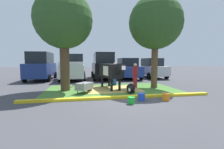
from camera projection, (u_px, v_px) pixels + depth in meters
ground_plane at (128, 98)px, 7.25m from camera, size 80.00×80.00×0.00m
grass_island at (112, 89)px, 9.47m from camera, size 7.84×4.26×0.02m
curb_yellow at (121, 97)px, 7.23m from camera, size 9.04×0.24×0.12m
hay_bedding at (113, 89)px, 9.48m from camera, size 3.29×2.52×0.04m
shade_tree_left at (64, 21)px, 8.79m from camera, size 3.29×3.29×5.73m
shade_tree_right at (155, 23)px, 9.73m from camera, size 3.33×3.33×5.80m
cow_holstein at (111, 71)px, 9.46m from camera, size 1.13×3.10×1.60m
calf_lying at (131, 88)px, 8.68m from camera, size 0.88×1.32×0.48m
person_handler at (135, 75)px, 9.94m from camera, size 0.34×0.53×1.61m
person_visitor_near at (115, 73)px, 11.04m from camera, size 0.53×0.34×1.63m
wheelbarrow at (85, 86)px, 8.34m from camera, size 1.23×1.47×0.63m
bucket_green at (131, 100)px, 6.33m from camera, size 0.31×0.31×0.28m
bucket_blue at (141, 97)px, 6.86m from camera, size 0.34×0.34×0.33m
bucket_orange at (166, 97)px, 6.87m from camera, size 0.33×0.33×0.32m
suv_dark_grey at (41, 66)px, 14.23m from camera, size 2.13×4.60×2.52m
pickup_truck_black at (73, 68)px, 14.75m from camera, size 2.23×5.41×2.42m
suv_black at (103, 66)px, 14.94m from camera, size 2.13×4.60×2.52m
sedan_blue at (127, 69)px, 15.40m from camera, size 2.03×4.40×2.02m
sedan_silver at (152, 68)px, 16.24m from camera, size 2.03×4.40×2.02m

